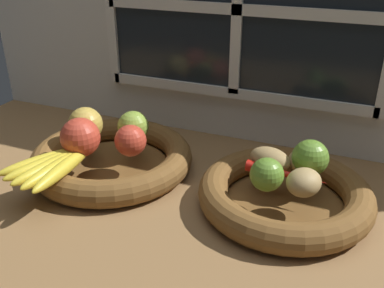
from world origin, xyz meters
The scene contains 15 objects.
ground_plane centered at (0.00, 0.00, -1.50)cm, with size 140.00×90.00×3.00cm, color olive.
back_wall centered at (0.00, 29.77, 27.88)cm, with size 140.00×4.60×55.00cm.
fruit_bowl_left centered at (-19.06, 3.30, 2.56)cm, with size 34.29×34.29×5.47cm.
fruit_bowl_right centered at (17.90, 3.30, 2.56)cm, with size 31.97×31.97×5.47cm.
apple_red_right centered at (-13.10, 1.51, 8.68)cm, with size 6.41×6.41×6.41cm, color #CC422D.
apple_green_back centered at (-15.85, 7.51, 8.83)cm, with size 6.71×6.71×6.71cm, color #8CAD3D.
apple_golden_left centered at (-25.54, 4.12, 9.14)cm, with size 7.34×7.34×7.34cm, color gold.
apple_red_front centered at (-22.22, -2.35, 9.43)cm, with size 7.92×7.92×7.92cm, color #CC422D.
banana_bunch_front centered at (-23.25, -9.47, 6.80)cm, with size 12.51×19.36×2.66cm.
potato_back centered at (20.06, 8.04, 7.56)cm, with size 6.46×5.67×4.19cm, color tan.
potato_oblong centered at (14.03, 6.32, 7.65)cm, with size 8.08×5.38×4.36cm, color #A38451.
potato_small centered at (21.35, -0.14, 7.84)cm, with size 6.53×5.72×4.74cm, color tan.
lime_near centered at (15.12, -0.87, 8.44)cm, with size 5.95×5.95×5.95cm, color olive.
lime_far centered at (21.15, 7.48, 8.86)cm, with size 6.77×6.77×6.77cm, color olive.
chili_pepper centered at (17.65, 3.84, 6.60)cm, with size 2.25×2.25×14.93cm, color red.
Camera 1 is at (28.00, -65.60, 46.10)cm, focal length 40.60 mm.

